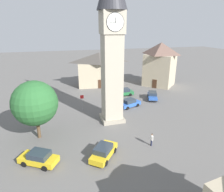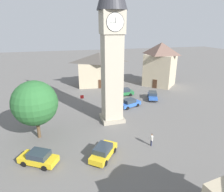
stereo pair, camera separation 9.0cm
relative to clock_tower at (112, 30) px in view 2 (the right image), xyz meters
The scene contains 12 objects.
ground_plane 13.53m from the clock_tower, 96.68° to the right, with size 200.00×200.00×0.00m, color #605E5B.
clock_tower is the anchor object (origin of this frame).
car_blue_kerb 17.53m from the clock_tower, 118.04° to the right, with size 4.15×1.85×1.53m.
car_silver_kerb 18.38m from the clock_tower, 37.91° to the left, with size 4.41×3.57×1.53m.
car_red_corner 15.96m from the clock_tower, 68.59° to the left, with size 3.89×4.28×1.53m.
car_white_side 17.88m from the clock_tower, 146.89° to the right, with size 3.14×4.46×1.53m.
car_black_far 14.22m from the clock_tower, 136.91° to the right, with size 4.46×3.03×1.53m.
pedestrian 15.24m from the clock_tower, 108.37° to the left, with size 0.24×0.56×1.69m.
tree 14.00m from the clock_tower, 12.56° to the left, with size 5.72×5.72×7.76m.
building_shop_left 21.92m from the clock_tower, 96.57° to the right, with size 11.19×6.64×8.13m.
building_corner_back 24.49m from the clock_tower, 136.49° to the right, with size 9.51×9.53×10.47m.
road_sign 13.30m from the clock_tower, 51.87° to the right, with size 0.60×0.07×2.80m.
Camera 2 is at (7.62, 27.16, 13.96)m, focal length 31.55 mm.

